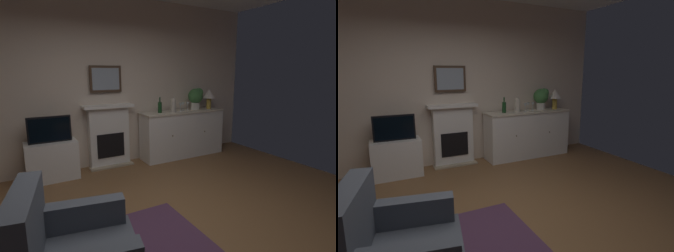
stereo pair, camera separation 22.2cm
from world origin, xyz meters
The scene contains 14 objects.
ground_plane centered at (0.00, 0.00, -0.05)m, with size 6.35×4.94×0.10m, color brown.
wall_rear centered at (0.00, 2.44, 1.46)m, with size 6.35×0.06×2.93m, color beige.
fireplace_unit centered at (0.13, 2.31, 0.55)m, with size 0.87×0.30×1.10m.
framed_picture centered at (0.13, 2.36, 1.54)m, with size 0.55×0.04×0.45m.
sideboard_cabinet centered at (1.57, 2.13, 0.46)m, with size 1.71×0.49×0.91m.
table_lamp centered at (2.21, 2.13, 1.19)m, with size 0.26×0.26×0.40m.
wine_bottle centered at (1.07, 2.14, 1.02)m, with size 0.08×0.08×0.29m.
wine_glass_left centered at (1.49, 2.08, 1.03)m, with size 0.07×0.07×0.16m.
wine_glass_center centered at (1.60, 2.17, 1.03)m, with size 0.07×0.07×0.16m.
wine_glass_right centered at (1.71, 2.17, 1.03)m, with size 0.07×0.07×0.16m.
vase_decorative centered at (1.32, 2.08, 1.05)m, with size 0.11×0.11×0.28m.
tv_cabinet centered at (-0.84, 2.15, 0.30)m, with size 0.75×0.42×0.60m.
tv_set centered at (-0.84, 2.13, 0.80)m, with size 0.62×0.07×0.40m.
potted_plant_small centered at (1.92, 2.18, 1.16)m, with size 0.30×0.30×0.43m.
Camera 1 is at (-1.27, -2.17, 1.66)m, focal length 28.40 mm.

